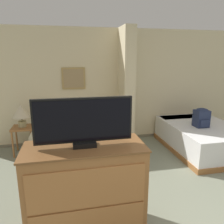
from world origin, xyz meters
The scene contains 10 objects.
wall_back centered at (0.00, 3.61, 1.29)m, with size 6.86×0.16×2.60m.
wall_partition_pillar centered at (-0.02, 3.25, 1.30)m, with size 0.24×0.60×2.60m.
couch centered at (-1.16, 3.13, 0.32)m, with size 1.83×0.84×0.90m.
coffee_table centered at (-1.20, 2.08, 0.37)m, with size 0.74×0.54×0.42m.
side_table centered at (-2.24, 3.13, 0.47)m, with size 0.42×0.42×0.58m.
table_lamp centered at (-2.24, 3.13, 0.89)m, with size 0.35×0.35×0.46m.
tv_dresser centered at (-1.18, 0.72, 0.53)m, with size 1.27×0.55×1.06m.
tv centered at (-1.18, 0.72, 1.32)m, with size 1.00×0.16×0.51m.
bed centered at (1.49, 2.55, 0.28)m, with size 1.40×1.93×0.56m.
backpack centered at (1.37, 2.45, 0.76)m, with size 0.27×0.27×0.39m.
Camera 1 is at (-1.33, -1.41, 1.95)m, focal length 35.00 mm.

